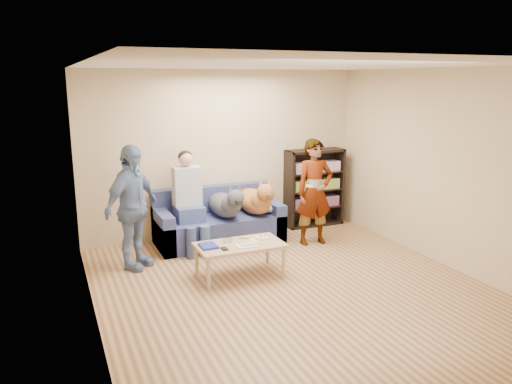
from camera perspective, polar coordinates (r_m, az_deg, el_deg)
name	(u,v)px	position (r m, az deg, el deg)	size (l,w,h in m)	color
ground	(296,291)	(6.05, 4.54, -11.16)	(5.00, 5.00, 0.00)	brown
ceiling	(300,65)	(5.53, 5.03, 14.26)	(5.00, 5.00, 0.00)	white
wall_back	(224,154)	(7.91, -3.70, 4.40)	(4.50, 4.50, 0.00)	tan
wall_front	(469,253)	(3.71, 23.15, -6.44)	(4.50, 4.50, 0.00)	tan
wall_left	(89,202)	(5.03, -18.53, -1.14)	(5.00, 5.00, 0.00)	tan
wall_right	(451,170)	(6.98, 21.37, 2.40)	(5.00, 5.00, 0.00)	tan
blanket	(267,207)	(7.77, 1.26, -1.73)	(0.43, 0.37, 0.15)	#B0B0B5
person_standing_right	(314,192)	(7.51, 6.70, -0.01)	(0.58, 0.38, 1.60)	gray
person_standing_left	(132,208)	(6.67, -13.98, -1.74)	(0.96, 0.40, 1.65)	#6B87AC
held_controller	(309,186)	(7.21, 6.13, 0.68)	(0.04, 0.11, 0.03)	white
notebook_blue	(208,246)	(6.25, -5.47, -6.14)	(0.20, 0.26, 0.03)	navy
papers	(246,245)	(6.26, -1.10, -6.09)	(0.26, 0.20, 0.01)	white
magazine	(248,243)	(6.28, -0.91, -5.89)	(0.22, 0.17, 0.01)	#ABA289
camera_silver	(228,240)	(6.39, -3.26, -5.54)	(0.11, 0.06, 0.05)	#B4B4B8
controller_a	(257,238)	(6.52, 0.13, -5.25)	(0.04, 0.13, 0.03)	white
controller_b	(265,239)	(6.48, 1.06, -5.36)	(0.09, 0.06, 0.03)	white
headphone_cup_a	(255,242)	(6.38, -0.11, -5.69)	(0.07, 0.07, 0.02)	white
headphone_cup_b	(253,240)	(6.45, -0.39, -5.48)	(0.07, 0.07, 0.02)	white
pen_orange	(243,248)	(6.18, -1.49, -6.37)	(0.01, 0.01, 0.14)	#C6711B
pen_black	(243,238)	(6.53, -1.45, -5.31)	(0.01, 0.01, 0.14)	black
wallet	(224,249)	(6.14, -3.64, -6.49)	(0.07, 0.12, 0.01)	black
sofa	(218,224)	(7.68, -4.35, -3.66)	(1.90, 0.85, 0.82)	#515B93
person_seated	(189,197)	(7.30, -7.66, -0.62)	(0.40, 0.73, 1.47)	#415790
dog_gray	(226,204)	(7.45, -3.43, -1.40)	(0.40, 1.24, 0.58)	#46484F
dog_tan	(256,200)	(7.63, -0.03, -0.93)	(0.42, 1.17, 0.61)	#C06D3A
coffee_table	(240,247)	(6.35, -1.86, -6.34)	(1.10, 0.60, 0.42)	tan
bookshelf	(314,186)	(8.51, 6.64, 0.69)	(1.00, 0.34, 1.30)	black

